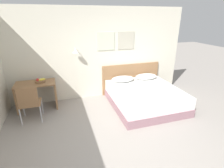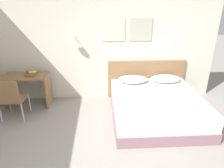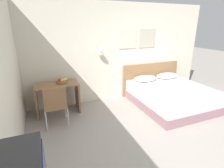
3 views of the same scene
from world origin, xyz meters
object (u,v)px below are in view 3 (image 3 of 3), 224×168
Objects in this scene: bed at (171,96)px; desk at (57,93)px; folded_towel_near_foot at (177,90)px; headboard at (150,78)px; pillow_left at (145,78)px; desk_chair at (55,104)px; fruit_bowl at (62,81)px; pillow_right at (167,76)px; folded_towel_mid_bed at (194,96)px.

desk is at bearing 166.24° from bed.
bed is at bearing 72.50° from folded_towel_near_foot.
headboard is at bearing 85.93° from folded_towel_near_foot.
headboard reaches higher than pillow_left.
pillow_left is 0.71× the size of desk.
desk_chair is at bearing 179.17° from bed.
folded_towel_near_foot is 1.18× the size of fruit_bowl.
desk is (-2.47, -0.01, -0.09)m from pillow_left.
pillow_right is 2.14× the size of folded_towel_near_foot.
fruit_bowl is at bearing -179.48° from pillow_left.
folded_towel_mid_bed is at bearing -15.05° from desk_chair.
bed is 2.86m from fruit_bowl.
fruit_bowl is (-3.12, -0.02, 0.20)m from pillow_right.
desk_chair is (-2.86, 0.34, -0.01)m from folded_towel_near_foot.
headboard is 5.84× the size of folded_towel_near_foot.
desk_chair reaches higher than pillow_left.
folded_towel_mid_bed is 1.10× the size of fruit_bowl.
bed is at bearing -13.76° from desk.
bed is 7.01× the size of fruit_bowl.
pillow_left is at bearing 0.52° from fruit_bowl.
headboard is at bearing 142.89° from pillow_right.
headboard is 2.88m from desk.
folded_towel_near_foot and folded_towel_mid_bed have the same top height.
pillow_left is at bearing 0.24° from desk.
desk_chair is (-3.35, -0.67, -0.06)m from pillow_right.
desk_chair is at bearing -165.40° from pillow_left.
fruit_bowl is at bearing 165.81° from bed.
folded_towel_near_foot is at bearing -20.46° from fruit_bowl.
fruit_bowl reaches higher than pillow_right.
desk is at bearing 175.36° from fruit_bowl.
pillow_right is 3.13m from fruit_bowl.
headboard is 3.11m from desk_chair.
desk is 1.09× the size of desk_chair.
bed is 0.88m from pillow_left.
pillow_right reaches higher than folded_towel_near_foot.
headboard reaches higher than fruit_bowl.
folded_towel_near_foot is (0.30, -1.00, -0.05)m from pillow_left.
fruit_bowl is (-2.69, 1.43, 0.25)m from folded_towel_mid_bed.
pillow_right is (0.39, -0.30, 0.12)m from headboard.
desk_chair is (-2.56, -0.67, -0.06)m from pillow_left.
folded_towel_mid_bed is at bearing -28.00° from fruit_bowl.
folded_towel_mid_bed is (0.36, -1.45, -0.05)m from pillow_left.
pillow_left is 2.53× the size of fruit_bowl.
folded_towel_near_foot is 1.07× the size of folded_towel_mid_bed.
fruit_bowl reaches higher than folded_towel_mid_bed.
bed is 2.95m from desk.
headboard is 0.51m from pillow_right.
bed is 2.77× the size of pillow_left.
bed is 1.03m from headboard.
pillow_right is at bearing -37.11° from headboard.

